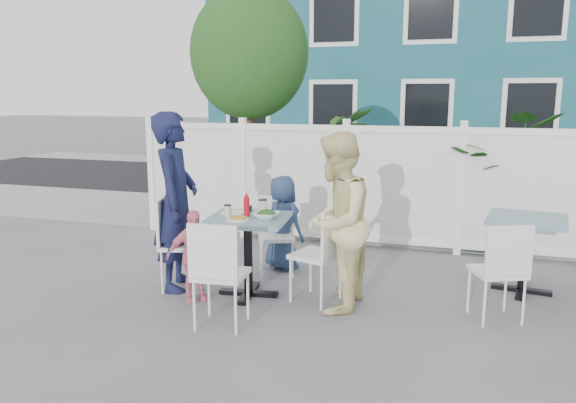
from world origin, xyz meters
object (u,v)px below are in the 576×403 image
(chair_right, at_px, (323,247))
(utility_cabinet, at_px, (231,171))
(man, at_px, (176,202))
(chair_back, at_px, (276,229))
(main_table, at_px, (248,235))
(chair_near, at_px, (218,267))
(toddler, at_px, (193,256))
(boy, at_px, (282,223))
(spare_table, at_px, (526,234))
(woman, at_px, (336,223))
(chair_left, at_px, (174,236))

(chair_right, bearing_deg, utility_cabinet, 51.03)
(man, bearing_deg, chair_back, -59.73)
(main_table, xyz_separation_m, chair_right, (0.76, 0.05, -0.07))
(main_table, distance_m, chair_near, 0.85)
(chair_right, relative_size, toddler, 1.05)
(boy, bearing_deg, toddler, 90.81)
(utility_cabinet, height_order, main_table, utility_cabinet)
(chair_back, bearing_deg, chair_near, 69.78)
(utility_cabinet, distance_m, chair_near, 4.98)
(spare_table, height_order, man, man)
(utility_cabinet, relative_size, man, 0.77)
(main_table, distance_m, woman, 0.93)
(boy, bearing_deg, chair_back, 97.33)
(chair_left, bearing_deg, main_table, 75.10)
(spare_table, bearing_deg, chair_right, -154.49)
(woman, height_order, boy, woman)
(chair_left, height_order, chair_back, chair_left)
(chair_right, distance_m, chair_near, 1.13)
(main_table, distance_m, toddler, 0.57)
(chair_near, bearing_deg, chair_left, 131.86)
(utility_cabinet, distance_m, woman, 4.72)
(chair_left, distance_m, chair_near, 1.20)
(spare_table, bearing_deg, chair_near, -145.32)
(chair_left, height_order, chair_right, chair_left)
(main_table, bearing_deg, toddler, -148.86)
(utility_cabinet, relative_size, chair_back, 1.62)
(utility_cabinet, height_order, boy, utility_cabinet)
(boy, bearing_deg, man, 71.39)
(woman, height_order, toddler, woman)
(toddler, bearing_deg, chair_near, -86.50)
(main_table, height_order, woman, woman)
(chair_left, bearing_deg, chair_back, 119.00)
(chair_left, distance_m, woman, 1.74)
(toddler, bearing_deg, utility_cabinet, 69.20)
(chair_near, bearing_deg, woman, 37.28)
(spare_table, height_order, chair_near, chair_near)
(chair_right, xyz_separation_m, man, (-1.55, -0.04, 0.36))
(spare_table, xyz_separation_m, chair_right, (-1.87, -0.89, -0.06))
(utility_cabinet, bearing_deg, woman, -48.80)
(chair_back, bearing_deg, chair_left, 23.47)
(chair_near, bearing_deg, chair_back, 86.75)
(chair_back, distance_m, toddler, 1.19)
(woman, bearing_deg, spare_table, 122.85)
(chair_back, relative_size, man, 0.47)
(spare_table, relative_size, chair_left, 0.88)
(chair_right, distance_m, woman, 0.34)
(woman, xyz_separation_m, boy, (-0.86, 1.02, -0.29))
(chair_back, bearing_deg, toddler, 44.79)
(chair_left, xyz_separation_m, toddler, (0.35, -0.26, -0.10))
(chair_back, xyz_separation_m, boy, (0.04, 0.13, 0.04))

